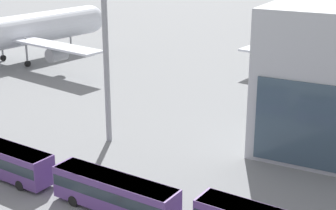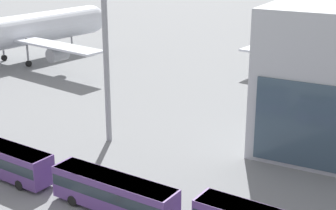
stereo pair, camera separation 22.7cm
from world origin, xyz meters
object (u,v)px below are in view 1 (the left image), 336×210
(shuttle_bus_3, at_px, (114,192))
(floodlight_mast, at_px, (104,9))
(shuttle_bus_2, at_px, (3,158))
(airliner_at_gate_near, at_px, (18,31))

(shuttle_bus_3, relative_size, floodlight_mast, 0.49)
(shuttle_bus_2, relative_size, floodlight_mast, 0.49)
(airliner_at_gate_near, relative_size, shuttle_bus_2, 3.56)
(airliner_at_gate_near, distance_m, shuttle_bus_3, 58.98)
(shuttle_bus_2, distance_m, shuttle_bus_3, 13.57)
(airliner_at_gate_near, xyz_separation_m, shuttle_bus_3, (45.85, -36.89, -3.96))
(airliner_at_gate_near, distance_m, shuttle_bus_2, 48.72)
(shuttle_bus_2, bearing_deg, floodlight_mast, 78.12)
(floodlight_mast, bearing_deg, shuttle_bus_3, -53.75)
(airliner_at_gate_near, relative_size, shuttle_bus_3, 3.57)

